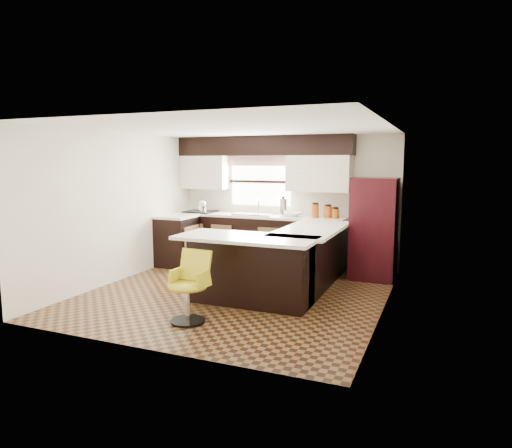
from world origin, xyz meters
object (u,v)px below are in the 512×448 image
at_px(peninsula_long, 308,260).
at_px(peninsula_return, 251,271).
at_px(refrigerator, 374,229).
at_px(bar_chair, 187,287).

xyz_separation_m(peninsula_long, peninsula_return, (-0.53, -0.97, 0.00)).
bearing_deg(refrigerator, peninsula_return, -123.51).
distance_m(peninsula_return, refrigerator, 2.47).
distance_m(peninsula_long, bar_chair, 2.17).
distance_m(peninsula_long, refrigerator, 1.39).
bearing_deg(refrigerator, peninsula_long, -127.82).
relative_size(peninsula_return, bar_chair, 1.90).
distance_m(refrigerator, bar_chair, 3.51).
xyz_separation_m(peninsula_long, bar_chair, (-0.93, -1.96, -0.02)).
height_order(refrigerator, bar_chair, refrigerator).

